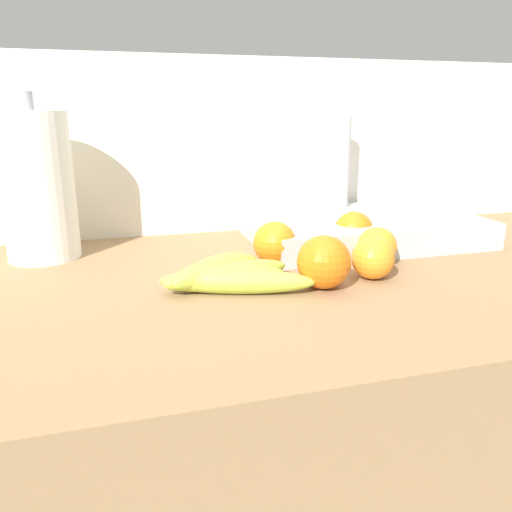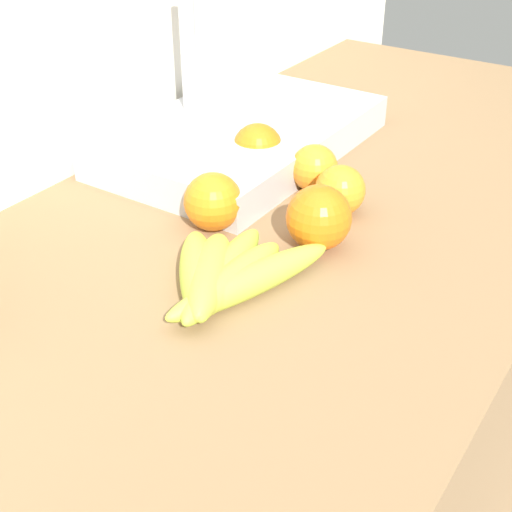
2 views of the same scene
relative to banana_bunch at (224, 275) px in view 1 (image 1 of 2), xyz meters
The scene contains 9 objects.
wall_back 0.49m from the banana_bunch, 87.05° to the left, with size 2.31×0.06×1.30m, color silver.
banana_bunch is the anchor object (origin of this frame).
orange_front 0.14m from the banana_bunch, 40.42° to the left, with size 0.07×0.07×0.07m, color orange.
orange_right 0.27m from the banana_bunch, ahead, with size 0.06×0.06×0.06m, color orange.
orange_center 0.31m from the banana_bunch, 26.22° to the left, with size 0.07×0.07×0.07m, color orange.
orange_far_right 0.15m from the banana_bunch, 15.85° to the right, with size 0.08×0.08×0.08m, color orange.
orange_back_right 0.23m from the banana_bunch, ahead, with size 0.07×0.07×0.07m, color orange.
paper_towel_roll 0.37m from the banana_bunch, 138.09° to the left, with size 0.12×0.12×0.28m.
sink_basin 0.38m from the banana_bunch, 31.27° to the left, with size 0.43×0.28×0.24m.
Camera 1 is at (-0.17, -0.70, 1.20)m, focal length 35.24 mm.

